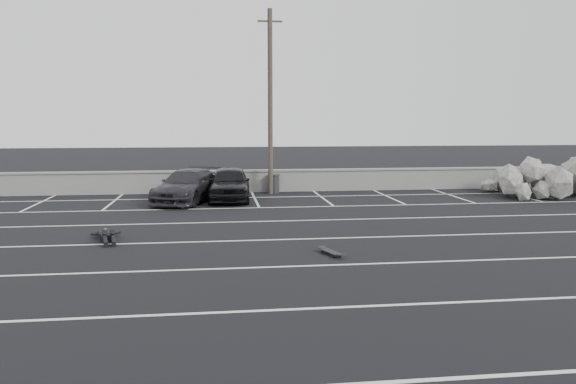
{
  "coord_description": "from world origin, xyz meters",
  "views": [
    {
      "loc": [
        -0.63,
        -12.76,
        3.43
      ],
      "look_at": [
        1.75,
        5.98,
        1.0
      ],
      "focal_mm": 35.0,
      "sensor_mm": 36.0,
      "label": 1
    }
  ],
  "objects": [
    {
      "name": "ground",
      "position": [
        0.0,
        0.0,
        0.0
      ],
      "size": [
        120.0,
        120.0,
        0.0
      ],
      "primitive_type": "plane",
      "color": "black",
      "rests_on": "ground"
    },
    {
      "name": "seawall",
      "position": [
        0.0,
        14.0,
        0.55
      ],
      "size": [
        50.0,
        0.45,
        1.06
      ],
      "color": "gray",
      "rests_on": "ground"
    },
    {
      "name": "stall_lines",
      "position": [
        -0.08,
        4.41,
        0.0
      ],
      "size": [
        36.0,
        20.05,
        0.01
      ],
      "color": "silver",
      "rests_on": "ground"
    },
    {
      "name": "car_left",
      "position": [
        -0.1,
        11.32,
        0.72
      ],
      "size": [
        1.94,
        4.33,
        1.44
      ],
      "primitive_type": "imported",
      "rotation": [
        0.0,
        0.0,
        -0.06
      ],
      "color": "black",
      "rests_on": "ground"
    },
    {
      "name": "car_right",
      "position": [
        -1.87,
        11.03,
        0.68
      ],
      "size": [
        3.27,
        5.01,
        1.35
      ],
      "primitive_type": "imported",
      "rotation": [
        0.0,
        0.0,
        -0.32
      ],
      "color": "#232228",
      "rests_on": "ground"
    },
    {
      "name": "utility_pole",
      "position": [
        1.85,
        13.2,
        4.26
      ],
      "size": [
        1.12,
        0.22,
        8.41
      ],
      "color": "#4C4238",
      "rests_on": "ground"
    },
    {
      "name": "trash_bin",
      "position": [
        2.04,
        13.6,
        0.44
      ],
      "size": [
        0.57,
        0.57,
        0.86
      ],
      "rotation": [
        0.0,
        0.0,
        -0.0
      ],
      "color": "#2A2A2C",
      "rests_on": "ground"
    },
    {
      "name": "riprap_pile",
      "position": [
        14.44,
        11.21,
        0.52
      ],
      "size": [
        6.09,
        4.69,
        1.4
      ],
      "color": "#ABA8A0",
      "rests_on": "ground"
    },
    {
      "name": "person",
      "position": [
        -3.84,
        3.74,
        0.22
      ],
      "size": [
        1.97,
        2.66,
        0.44
      ],
      "primitive_type": null,
      "rotation": [
        0.0,
        0.0,
        0.26
      ],
      "color": "black",
      "rests_on": "ground"
    },
    {
      "name": "skateboard",
      "position": [
        2.23,
        0.99,
        0.08
      ],
      "size": [
        0.48,
        0.86,
        0.1
      ],
      "rotation": [
        0.0,
        0.0,
        0.34
      ],
      "color": "black",
      "rests_on": "ground"
    }
  ]
}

